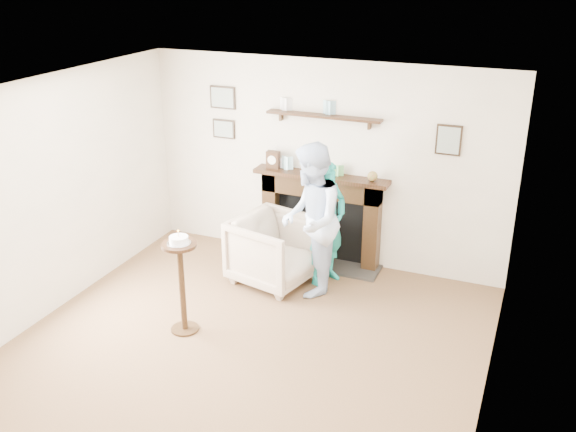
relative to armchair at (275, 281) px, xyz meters
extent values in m
plane|color=brown|center=(0.30, -1.66, 0.00)|extent=(5.00, 5.00, 0.00)
cube|color=beige|center=(0.30, 0.84, 1.25)|extent=(4.50, 0.04, 2.50)
cube|color=beige|center=(-1.95, -1.66, 1.25)|extent=(0.04, 5.00, 2.50)
cube|color=beige|center=(2.55, -1.66, 1.25)|extent=(0.04, 5.00, 2.50)
cube|color=white|center=(0.30, -1.66, 2.50)|extent=(4.50, 5.00, 0.04)
cube|color=black|center=(-0.36, 0.74, 0.55)|extent=(0.18, 0.20, 1.10)
cube|color=black|center=(0.96, 0.74, 0.55)|extent=(0.18, 0.20, 1.10)
cube|color=black|center=(0.30, 0.74, 0.98)|extent=(1.50, 0.20, 0.24)
cube|color=black|center=(0.30, 0.81, 0.43)|extent=(1.14, 0.06, 0.86)
cube|color=#2E2B28|center=(0.30, 0.62, 0.01)|extent=(1.60, 0.44, 0.03)
cube|color=black|center=(0.30, 0.71, 1.12)|extent=(1.68, 0.26, 0.05)
cube|color=black|center=(0.30, 0.76, 1.85)|extent=(1.40, 0.15, 0.03)
cube|color=black|center=(-1.05, 0.82, 1.95)|extent=(0.34, 0.03, 0.28)
cube|color=black|center=(-1.05, 0.82, 1.55)|extent=(0.30, 0.03, 0.24)
cube|color=black|center=(1.75, 0.82, 1.70)|extent=(0.28, 0.03, 0.34)
cube|color=black|center=(-0.32, 0.71, 1.26)|extent=(0.16, 0.09, 0.22)
cylinder|color=white|center=(-0.32, 0.66, 1.27)|extent=(0.11, 0.01, 0.11)
sphere|color=green|center=(0.94, 0.71, 1.21)|extent=(0.12, 0.12, 0.12)
imported|color=#C0B38E|center=(0.00, 0.00, 0.00)|extent=(1.05, 1.03, 0.80)
imported|color=silver|center=(0.46, -0.04, 0.00)|extent=(0.89, 1.01, 1.74)
imported|color=teal|center=(0.56, 0.24, 0.00)|extent=(0.54, 0.64, 1.49)
cylinder|color=black|center=(-0.43, -1.34, 0.01)|extent=(0.29, 0.29, 0.02)
cylinder|color=black|center=(-0.43, -1.34, 0.49)|extent=(0.06, 0.06, 0.93)
cylinder|color=black|center=(-0.43, -1.34, 0.97)|extent=(0.35, 0.35, 0.03)
cylinder|color=silver|center=(-0.43, -1.34, 0.98)|extent=(0.24, 0.24, 0.01)
cylinder|color=white|center=(-0.43, -1.34, 1.02)|extent=(0.19, 0.19, 0.07)
cylinder|color=beige|center=(-0.43, -1.34, 1.08)|extent=(0.01, 0.01, 0.05)
sphere|color=orange|center=(-0.43, -1.34, 1.12)|extent=(0.02, 0.02, 0.02)
camera|label=1|loc=(2.73, -6.19, 3.60)|focal=40.00mm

